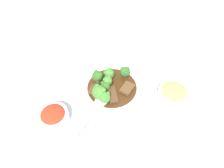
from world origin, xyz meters
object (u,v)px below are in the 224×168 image
Objects in this scene: broccoli_floret_4 at (109,73)px; sauce_dish at (93,48)px; main_plate at (112,88)px; beef_strip_1 at (96,90)px; broccoli_floret_0 at (105,85)px; broccoli_floret_6 at (105,97)px; broccoli_floret_1 at (108,81)px; broccoli_floret_2 at (97,76)px; broccoli_floret_3 at (125,72)px; side_bowl_appetizer at (174,93)px; serving_spoon at (100,103)px; beef_strip_0 at (127,88)px; broccoli_floret_5 at (99,92)px; side_bowl_kimchi at (54,117)px; beef_strip_2 at (112,94)px.

sauce_dish is (0.04, 0.19, -0.04)m from broccoli_floret_4.
main_plate is 4.93× the size of beef_strip_1.
broccoli_floret_6 is at bearing -122.88° from broccoli_floret_0.
broccoli_floret_4 is 0.67× the size of sauce_dish.
beef_strip_1 is at bearing 177.12° from broccoli_floret_1.
beef_strip_1 is 0.04m from broccoli_floret_0.
broccoli_floret_2 reaches higher than broccoli_floret_3.
side_bowl_appetizer is at bearing -43.25° from broccoli_floret_1.
broccoli_floret_1 is 0.09m from serving_spoon.
broccoli_floret_0 is 0.20× the size of serving_spoon.
beef_strip_0 is at bearing -74.04° from broccoli_floret_4.
broccoli_floret_3 is 0.76× the size of broccoli_floret_5.
broccoli_floret_3 is at bearing -24.21° from broccoli_floret_4.
serving_spoon is 0.27m from side_bowl_appetizer.
side_bowl_kimchi is at bearing -179.02° from main_plate.
broccoli_floret_6 is at bearing -131.21° from broccoli_floret_1.
beef_strip_2 is 1.98× the size of broccoli_floret_0.
main_plate is 0.24m from sauce_dish.
broccoli_floret_2 is at bearing 61.51° from serving_spoon.
side_bowl_appetizer is at bearing -32.62° from beef_strip_2.
beef_strip_0 is 0.28m from sauce_dish.
broccoli_floret_0 is 0.87× the size of broccoli_floret_6.
broccoli_floret_1 is at bearing -2.88° from beef_strip_1.
sauce_dish is at bearing 61.67° from beef_strip_1.
broccoli_floret_5 reaches higher than main_plate.
broccoli_floret_4 is 0.25m from side_bowl_kimchi.
broccoli_floret_6 is (-0.13, -0.06, 0.00)m from broccoli_floret_3.
beef_strip_2 is at bearing -23.09° from broccoli_floret_5.
side_bowl_appetizer is at bearing -46.28° from broccoli_floret_2.
broccoli_floret_0 is 0.78× the size of broccoli_floret_2.
beef_strip_2 is at bearing -116.07° from broccoli_floret_4.
broccoli_floret_4 is 0.20m from sauce_dish.
broccoli_floret_3 is at bearing -20.13° from broccoli_floret_2.
beef_strip_0 is at bearing -1.40° from serving_spoon.
beef_strip_2 is 1.65× the size of broccoli_floret_1.
main_plate is at bearing -110.25° from broccoli_floret_4.
broccoli_floret_5 is (-0.00, -0.03, 0.03)m from beef_strip_1.
side_bowl_kimchi is (-0.21, 0.03, 0.00)m from beef_strip_2.
broccoli_floret_6 is at bearing -112.60° from sauce_dish.
broccoli_floret_1 is 0.67× the size of sauce_dish.
broccoli_floret_2 reaches higher than sauce_dish.
broccoli_floret_1 is (-0.01, 0.01, 0.04)m from main_plate.
broccoli_floret_4 reaches higher than beef_strip_0.
broccoli_floret_1 is at bearing 4.21° from side_bowl_kimchi.
broccoli_floret_0 is 0.68× the size of broccoli_floret_5.
beef_strip_1 is 0.87× the size of sauce_dish.
beef_strip_0 is (0.04, -0.04, 0.02)m from main_plate.
main_plate is at bearing 57.84° from beef_strip_2.
broccoli_floret_3 is 0.38× the size of side_bowl_appetizer.
broccoli_floret_6 reaches higher than side_bowl_kimchi.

